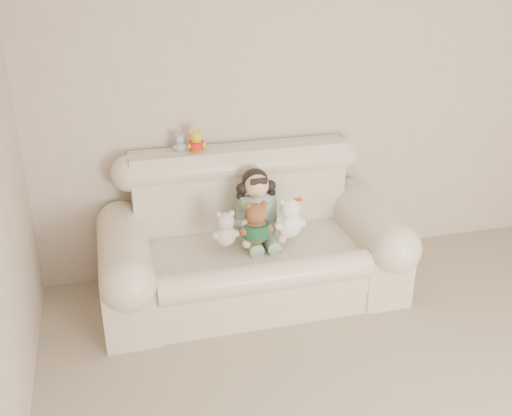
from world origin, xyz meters
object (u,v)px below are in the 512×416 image
object	(u,v)px
sofa	(252,233)
seated_child	(256,205)
white_cat	(290,214)
cream_teddy	(225,225)
brown_teddy	(256,219)

from	to	relation	value
sofa	seated_child	xyz separation A→B (m)	(0.05, 0.08, 0.17)
white_cat	cream_teddy	xyz separation A→B (m)	(-0.45, -0.01, -0.03)
seated_child	cream_teddy	distance (m)	0.32
sofa	white_cat	world-z (taller)	sofa
brown_teddy	white_cat	world-z (taller)	brown_teddy
brown_teddy	white_cat	distance (m)	0.25
sofa	white_cat	xyz separation A→B (m)	(0.24, -0.09, 0.16)
seated_child	white_cat	distance (m)	0.25
white_cat	seated_child	bearing A→B (deg)	135.17
white_cat	cream_teddy	bearing A→B (deg)	178.45
cream_teddy	white_cat	bearing A→B (deg)	-7.48
brown_teddy	cream_teddy	bearing A→B (deg)	172.64
seated_child	cream_teddy	size ratio (longest dim) A/B	1.79
sofa	cream_teddy	world-z (taller)	sofa
sofa	cream_teddy	distance (m)	0.27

